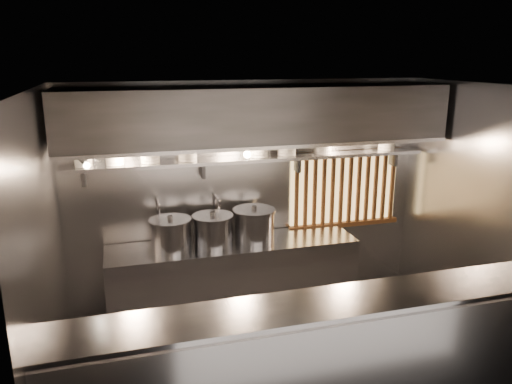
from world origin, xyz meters
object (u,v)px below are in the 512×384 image
pendant_bulb (247,154)px  stock_pot_mid (254,224)px  stock_pot_left (171,234)px  heat_lamp (83,160)px  stock_pot_right (213,230)px

pendant_bulb → stock_pot_mid: pendant_bulb is taller
pendant_bulb → stock_pot_left: bearing=-174.9°
stock_pot_left → stock_pot_mid: size_ratio=0.89×
heat_lamp → stock_pot_left: size_ratio=0.59×
stock_pot_mid → stock_pot_right: stock_pot_mid is taller
heat_lamp → pendant_bulb: (1.80, 0.35, -0.11)m
heat_lamp → stock_pot_right: size_ratio=0.66×
stock_pot_right → stock_pot_left: bearing=-177.2°
heat_lamp → pendant_bulb: heat_lamp is taller
stock_pot_right → pendant_bulb: bearing=7.6°
pendant_bulb → stock_pot_mid: size_ratio=0.28×
pendant_bulb → stock_pot_left: (-0.94, -0.08, -0.87)m
pendant_bulb → stock_pot_left: size_ratio=0.32×
pendant_bulb → stock_pot_right: (-0.44, -0.06, -0.87)m
stock_pot_mid → pendant_bulb: bearing=155.6°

